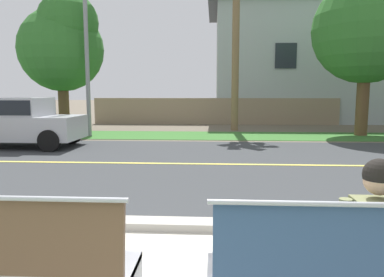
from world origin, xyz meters
name	(u,v)px	position (x,y,z in m)	size (l,w,h in m)	color
ground_plane	(203,154)	(0.00, 8.00, 0.00)	(140.00, 140.00, 0.00)	#665B4C
curb_edge	(189,225)	(0.00, 2.35, 0.06)	(44.00, 0.30, 0.11)	#ADA89E
street_asphalt	(201,164)	(0.00, 6.50, 0.00)	(52.00, 8.00, 0.01)	#383A3D
road_centre_line	(201,164)	(0.00, 6.50, 0.01)	(48.00, 0.14, 0.01)	#E0CC4C
far_verge_grass	(206,136)	(0.00, 12.25, 0.01)	(48.00, 2.80, 0.02)	#38702D
bench_left	(9,263)	(-1.20, 0.44, 0.46)	(1.88, 0.48, 1.01)	#9EA0A8
bench_right	(342,272)	(1.20, 0.44, 0.46)	(1.88, 0.48, 1.01)	#9EA0A8
seated_person_olive	(370,234)	(1.45, 0.61, 0.68)	(0.52, 0.68, 1.25)	#47382D
car_silver_far	(10,120)	(-6.02, 8.90, 0.85)	(4.30, 1.86, 1.54)	#B2B5BC
streetlamp	(88,34)	(-4.55, 12.05, 3.91)	(0.24, 2.10, 6.82)	gray
shade_tree_far_left	(63,43)	(-5.97, 13.08, 3.73)	(3.48, 3.48, 5.75)	brown
shade_tree_left	(371,21)	(6.26, 12.60, 4.38)	(4.09, 4.09, 6.74)	brown
garden_wall	(215,111)	(0.35, 17.49, 0.70)	(13.00, 0.36, 1.40)	gray
house_across_street	(324,61)	(6.92, 20.69, 3.61)	(13.94, 6.91, 7.12)	#A3ADB2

